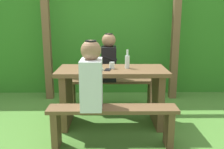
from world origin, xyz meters
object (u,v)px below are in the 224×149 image
at_px(bench_far, 112,88).
at_px(drinking_glass, 112,65).
at_px(bench_near, 113,119).
at_px(bottle_right, 127,61).
at_px(person_black_coat, 109,59).
at_px(picnic_table, 112,87).
at_px(person_white_shirt, 91,77).
at_px(cell_phone, 108,70).
at_px(bottle_left, 85,63).

bearing_deg(bench_far, drinking_glass, -89.61).
height_order(bench_near, bottle_right, bottle_right).
distance_m(bench_far, person_black_coat, 0.47).
xyz_separation_m(picnic_table, bench_far, (0.00, 0.60, -0.19)).
height_order(person_white_shirt, bottle_right, person_white_shirt).
xyz_separation_m(picnic_table, bench_near, (0.00, -0.60, -0.19)).
bearing_deg(person_black_coat, bottle_right, -67.42).
height_order(drinking_glass, cell_phone, drinking_glass).
distance_m(picnic_table, person_black_coat, 0.66).
relative_size(bench_far, bottle_left, 5.94).
distance_m(bottle_left, bottle_right, 0.54).
xyz_separation_m(picnic_table, person_white_shirt, (-0.22, -0.60, 0.28)).
relative_size(picnic_table, bottle_right, 5.75).
xyz_separation_m(picnic_table, bottle_right, (0.20, 0.02, 0.34)).
relative_size(bottle_left, cell_phone, 1.68).
relative_size(person_white_shirt, drinking_glass, 8.41).
height_order(bench_far, bottle_left, bottle_left).
relative_size(bench_near, cell_phone, 10.00).
relative_size(bench_far, cell_phone, 10.00).
distance_m(bench_near, drinking_glass, 0.76).
height_order(person_black_coat, bottle_left, person_black_coat).
bearing_deg(bench_far, bench_near, -90.00).
xyz_separation_m(bench_near, bench_far, (0.00, 1.20, 0.00)).
bearing_deg(picnic_table, person_black_coat, 94.00).
height_order(bench_near, cell_phone, cell_phone).
bearing_deg(bottle_right, cell_phone, -156.69).
bearing_deg(bench_near, person_white_shirt, 179.14).
height_order(bottle_left, cell_phone, bottle_left).
bearing_deg(picnic_table, person_white_shirt, -110.36).
bearing_deg(drinking_glass, bottle_right, 6.48).
height_order(bench_near, drinking_glass, drinking_glass).
bearing_deg(bench_near, bench_far, 90.00).
xyz_separation_m(bench_far, person_black_coat, (-0.04, -0.00, 0.46)).
bearing_deg(person_black_coat, bench_near, -88.01).
relative_size(bench_near, person_black_coat, 1.95).
relative_size(bench_near, person_white_shirt, 1.95).
bearing_deg(person_white_shirt, person_black_coat, 81.44).
bearing_deg(bottle_left, cell_phone, -0.03).
height_order(picnic_table, cell_phone, cell_phone).
height_order(bottle_right, cell_phone, bottle_right).
bearing_deg(bottle_left, bench_far, 64.08).
bearing_deg(bottle_left, bench_near, -56.85).
xyz_separation_m(picnic_table, bottle_left, (-0.33, -0.09, 0.34)).
xyz_separation_m(bench_near, bottle_right, (0.20, 0.62, 0.53)).
xyz_separation_m(drinking_glass, bottle_left, (-0.34, -0.09, 0.05)).
bearing_deg(person_black_coat, person_white_shirt, -98.56).
relative_size(bench_near, bench_far, 1.00).
xyz_separation_m(bottle_left, bottle_right, (0.53, 0.11, 0.00)).
relative_size(picnic_table, bench_near, 1.00).
bearing_deg(bench_far, bottle_right, -71.15).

